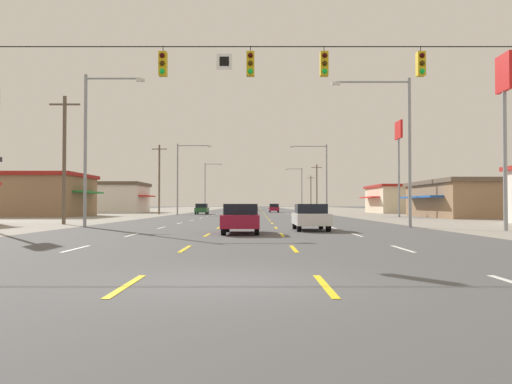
% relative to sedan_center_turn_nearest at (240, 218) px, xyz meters
% --- Properties ---
extents(ground_plane, '(572.00, 572.00, 0.00)m').
position_rel_sedan_center_turn_nearest_xyz_m(ground_plane, '(0.20, 50.13, -0.76)').
color(ground_plane, '#4C4C4F').
extents(lot_apron_left, '(28.00, 440.00, 0.01)m').
position_rel_sedan_center_turn_nearest_xyz_m(lot_apron_left, '(-24.55, 50.13, -0.75)').
color(lot_apron_left, gray).
rests_on(lot_apron_left, ground).
extents(lot_apron_right, '(28.00, 440.00, 0.01)m').
position_rel_sedan_center_turn_nearest_xyz_m(lot_apron_right, '(24.95, 50.13, -0.75)').
color(lot_apron_right, gray).
rests_on(lot_apron_right, ground).
extents(lane_markings, '(10.64, 227.60, 0.01)m').
position_rel_sedan_center_turn_nearest_xyz_m(lane_markings, '(0.20, 88.63, -0.75)').
color(lane_markings, white).
rests_on(lane_markings, ground).
extents(signal_span_wire, '(25.29, 0.53, 8.69)m').
position_rel_sedan_center_turn_nearest_xyz_m(signal_span_wire, '(0.65, -5.85, 4.29)').
color(signal_span_wire, brown).
rests_on(signal_span_wire, ground).
extents(sedan_center_turn_nearest, '(1.80, 4.50, 1.46)m').
position_rel_sedan_center_turn_nearest_xyz_m(sedan_center_turn_nearest, '(0.00, 0.00, 0.00)').
color(sedan_center_turn_nearest, maroon).
rests_on(sedan_center_turn_nearest, ground).
extents(sedan_inner_right_near, '(1.80, 4.50, 1.46)m').
position_rel_sedan_center_turn_nearest_xyz_m(sedan_inner_right_near, '(3.76, 3.12, 0.00)').
color(sedan_inner_right_near, white).
rests_on(sedan_inner_right_near, ground).
extents(hatchback_far_left_mid, '(1.72, 3.90, 1.54)m').
position_rel_sedan_center_turn_nearest_xyz_m(hatchback_far_left_mid, '(-7.01, 48.28, 0.03)').
color(hatchback_far_left_mid, '#235B2D').
rests_on(hatchback_far_left_mid, ground).
extents(hatchback_inner_right_midfar, '(1.72, 3.90, 1.54)m').
position_rel_sedan_center_turn_nearest_xyz_m(hatchback_inner_right_midfar, '(3.94, 66.47, 0.03)').
color(hatchback_inner_right_midfar, maroon).
rests_on(hatchback_inner_right_midfar, ground).
extents(sedan_center_turn_far, '(1.80, 4.50, 1.46)m').
position_rel_sedan_center_turn_nearest_xyz_m(sedan_center_turn_far, '(0.27, 93.89, 0.00)').
color(sedan_center_turn_far, '#B28C33').
rests_on(sedan_center_turn_far, ground).
extents(hatchback_inner_left_farther, '(1.72, 3.90, 1.54)m').
position_rel_sedan_center_turn_nearest_xyz_m(hatchback_inner_left_farther, '(-3.09, 94.14, 0.03)').
color(hatchback_inner_left_farther, navy).
rests_on(hatchback_inner_left_farther, ground).
extents(storefront_left_row_1, '(11.73, 11.64, 5.13)m').
position_rel_sedan_center_turn_nearest_xyz_m(storefront_left_row_1, '(-25.16, 36.86, 1.83)').
color(storefront_left_row_1, '#8C6B4C').
rests_on(storefront_left_row_1, ground).
extents(storefront_left_row_2, '(12.38, 12.24, 5.29)m').
position_rel_sedan_center_turn_nearest_xyz_m(storefront_left_row_2, '(-24.69, 66.55, 1.92)').
color(storefront_left_row_2, silver).
rests_on(storefront_left_row_2, ground).
extents(storefront_right_row_1, '(15.50, 16.18, 4.07)m').
position_rel_sedan_center_turn_nearest_xyz_m(storefront_right_row_1, '(26.48, 31.71, 1.30)').
color(storefront_right_row_1, '#8C6B4C').
rests_on(storefront_right_row_1, ground).
extents(storefront_right_row_2, '(11.01, 13.70, 4.58)m').
position_rel_sedan_center_turn_nearest_xyz_m(storefront_right_row_2, '(24.80, 59.86, 1.56)').
color(storefront_right_row_2, beige).
rests_on(storefront_right_row_2, ground).
extents(pole_sign_right_row_0, '(0.24, 1.65, 9.67)m').
position_rel_sedan_center_turn_nearest_xyz_m(pole_sign_right_row_0, '(14.34, 2.63, 6.38)').
color(pole_sign_right_row_0, gray).
rests_on(pole_sign_right_row_0, ground).
extents(pole_sign_right_row_1, '(0.24, 2.43, 10.80)m').
position_rel_sedan_center_turn_nearest_xyz_m(pole_sign_right_row_1, '(16.79, 32.39, 7.60)').
color(pole_sign_right_row_1, gray).
rests_on(pole_sign_right_row_1, ground).
extents(streetlight_left_row_0, '(3.79, 0.26, 9.58)m').
position_rel_sedan_center_turn_nearest_xyz_m(streetlight_left_row_0, '(-9.58, 6.71, 4.76)').
color(streetlight_left_row_0, gray).
rests_on(streetlight_left_row_0, ground).
extents(streetlight_right_row_0, '(4.96, 0.26, 9.37)m').
position_rel_sedan_center_turn_nearest_xyz_m(streetlight_right_row_0, '(9.79, 6.71, 4.79)').
color(streetlight_right_row_0, gray).
rests_on(streetlight_right_row_0, ground).
extents(streetlight_left_row_1, '(4.70, 0.26, 9.69)m').
position_rel_sedan_center_turn_nearest_xyz_m(streetlight_left_row_1, '(-9.44, 44.66, 4.92)').
color(streetlight_left_row_1, gray).
rests_on(streetlight_left_row_1, ground).
extents(streetlight_right_row_1, '(5.12, 0.26, 9.60)m').
position_rel_sedan_center_turn_nearest_xyz_m(streetlight_right_row_1, '(9.77, 44.66, 4.93)').
color(streetlight_right_row_1, gray).
rests_on(streetlight_right_row_1, ground).
extents(streetlight_left_row_2, '(3.69, 0.26, 10.13)m').
position_rel_sedan_center_turn_nearest_xyz_m(streetlight_left_row_2, '(-9.61, 82.61, 5.03)').
color(streetlight_left_row_2, gray).
rests_on(streetlight_left_row_2, ground).
extents(streetlight_right_row_2, '(3.56, 0.26, 9.11)m').
position_rel_sedan_center_turn_nearest_xyz_m(streetlight_right_row_2, '(10.00, 82.61, 4.49)').
color(streetlight_right_row_2, gray).
rests_on(streetlight_right_row_2, ground).
extents(utility_pole_left_row_0, '(2.20, 0.26, 9.25)m').
position_rel_sedan_center_turn_nearest_xyz_m(utility_pole_left_row_0, '(-13.08, 11.61, 4.07)').
color(utility_pole_left_row_0, brown).
rests_on(utility_pole_left_row_0, ground).
extents(utility_pole_left_row_1, '(2.20, 0.26, 10.08)m').
position_rel_sedan_center_turn_nearest_xyz_m(utility_pole_left_row_1, '(-13.33, 49.45, 4.48)').
color(utility_pole_left_row_1, brown).
rests_on(utility_pole_left_row_1, ground).
extents(utility_pole_right_row_2, '(2.20, 0.26, 9.65)m').
position_rel_sedan_center_turn_nearest_xyz_m(utility_pole_right_row_2, '(13.29, 80.86, 4.27)').
color(utility_pole_right_row_2, brown).
rests_on(utility_pole_right_row_2, ground).
extents(utility_pole_right_row_3, '(2.20, 0.26, 9.29)m').
position_rel_sedan_center_turn_nearest_xyz_m(utility_pole_right_row_3, '(15.77, 115.72, 4.09)').
color(utility_pole_right_row_3, brown).
rests_on(utility_pole_right_row_3, ground).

